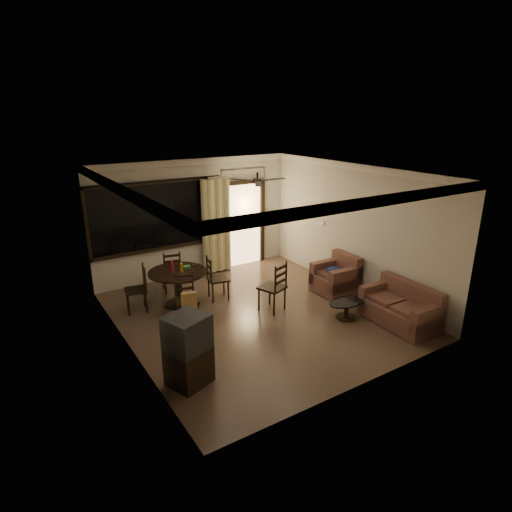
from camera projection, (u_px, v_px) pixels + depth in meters
ground at (257, 315)px, 8.48m from camera, size 5.50×5.50×0.00m
room_shell at (237, 205)px, 9.60m from camera, size 5.50×6.70×5.50m
dining_table at (178, 278)px, 8.74m from camera, size 1.19×1.19×0.96m
dining_chair_west at (137, 298)px, 8.56m from camera, size 0.50×0.50×0.95m
dining_chair_east at (218, 286)px, 9.11m from camera, size 0.50×0.50×0.95m
dining_chair_south at (187, 308)px, 8.07m from camera, size 0.50×0.54×0.95m
dining_chair_north at (172, 279)px, 9.53m from camera, size 0.50×0.50×0.95m
tv_cabinet at (188, 350)px, 6.19m from camera, size 0.71×0.68×1.09m
sofa at (401, 308)px, 8.05m from camera, size 0.81×1.45×0.76m
armchair at (337, 277)px, 9.44m from camera, size 0.85×0.85×0.83m
coffee_table at (347, 307)px, 8.28m from camera, size 0.81×0.48×0.35m
side_chair at (272, 296)px, 8.57m from camera, size 0.59×0.59×1.04m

